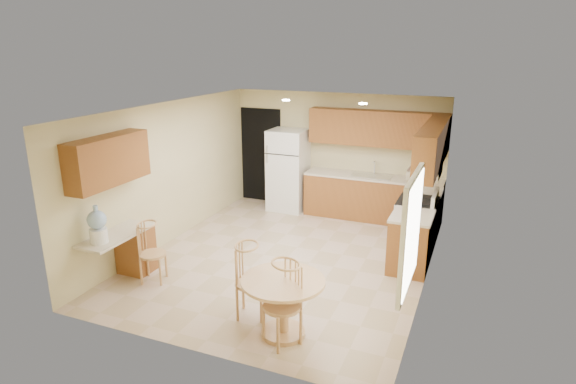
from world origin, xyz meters
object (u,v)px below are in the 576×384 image
at_px(chair_table_b, 279,300).
at_px(water_crock, 98,226).
at_px(dining_table, 283,299).
at_px(chair_table_a, 248,277).
at_px(stove, 416,225).
at_px(chair_desk, 148,249).
at_px(refrigerator, 288,170).

distance_m(chair_table_b, water_crock, 2.90).
distance_m(dining_table, chair_table_b, 0.29).
bearing_deg(chair_table_a, chair_table_b, 42.78).
bearing_deg(stove, chair_table_a, -118.44).
bearing_deg(water_crock, chair_table_a, 3.60).
bearing_deg(chair_table_a, chair_desk, -113.42).
bearing_deg(refrigerator, water_crock, -103.32).
height_order(chair_table_b, chair_desk, chair_table_b).
height_order(stove, chair_table_a, stove).
bearing_deg(chair_table_a, stove, 138.27).
height_order(refrigerator, chair_table_b, refrigerator).
bearing_deg(chair_table_b, dining_table, -44.75).
bearing_deg(stove, chair_table_b, -107.03).
height_order(refrigerator, chair_desk, refrigerator).
bearing_deg(water_crock, stove, 39.33).
height_order(chair_table_b, water_crock, water_crock).
xyz_separation_m(chair_table_a, chair_desk, (-1.81, 0.32, -0.05)).
bearing_deg(chair_table_b, chair_desk, 17.10).
height_order(refrigerator, chair_table_a, refrigerator).
xyz_separation_m(dining_table, chair_table_a, (-0.55, 0.15, 0.12)).
bearing_deg(refrigerator, stove, -22.99).
height_order(dining_table, chair_table_b, chair_table_b).
height_order(dining_table, water_crock, water_crock).
height_order(refrigerator, dining_table, refrigerator).
relative_size(chair_table_b, chair_desk, 1.12).
xyz_separation_m(chair_desk, water_crock, (-0.45, -0.47, 0.46)).
distance_m(chair_table_a, chair_table_b, 0.72).
distance_m(dining_table, chair_table_a, 0.58).
relative_size(chair_table_a, water_crock, 1.82).
distance_m(stove, water_crock, 5.10).
xyz_separation_m(refrigerator, stove, (2.88, -1.22, -0.40)).
relative_size(stove, chair_table_a, 1.09).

